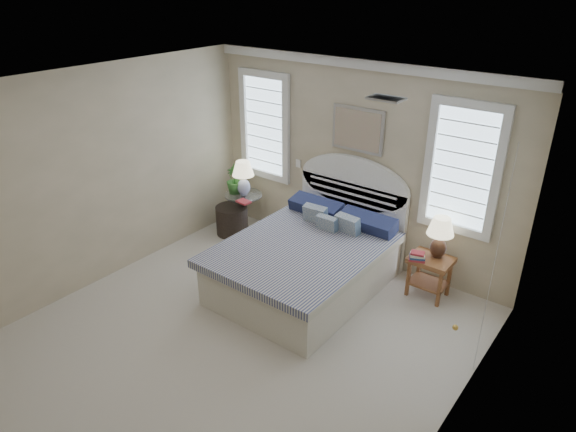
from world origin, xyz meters
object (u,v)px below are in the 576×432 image
(side_table_left, at_px, (244,209))
(lamp_right, at_px, (440,233))
(lamp_left, at_px, (243,174))
(floor_pot, at_px, (232,220))
(bed, at_px, (310,258))
(nightstand_right, at_px, (430,268))

(side_table_left, height_order, lamp_right, lamp_right)
(lamp_right, bearing_deg, lamp_left, -176.78)
(floor_pot, relative_size, lamp_left, 0.92)
(bed, xyz_separation_m, nightstand_right, (1.30, 0.69, 0.00))
(nightstand_right, distance_m, floor_pot, 3.08)
(floor_pot, height_order, lamp_right, lamp_right)
(lamp_right, bearing_deg, floor_pot, -174.12)
(side_table_left, distance_m, floor_pot, 0.25)
(nightstand_right, xyz_separation_m, floor_pot, (-3.07, -0.24, -0.17))
(floor_pot, xyz_separation_m, lamp_left, (0.13, 0.15, 0.73))
(bed, relative_size, nightstand_right, 4.29)
(bed, height_order, floor_pot, bed)
(floor_pot, height_order, lamp_left, lamp_left)
(lamp_right, bearing_deg, nightstand_right, -113.96)
(nightstand_right, xyz_separation_m, lamp_left, (-2.94, -0.09, 0.57))
(nightstand_right, bearing_deg, lamp_left, -178.26)
(side_table_left, bearing_deg, nightstand_right, 1.94)
(bed, height_order, lamp_left, bed)
(nightstand_right, distance_m, lamp_left, 3.00)
(bed, xyz_separation_m, lamp_left, (-1.64, 0.60, 0.57))
(nightstand_right, height_order, floor_pot, nightstand_right)
(bed, relative_size, lamp_left, 4.31)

